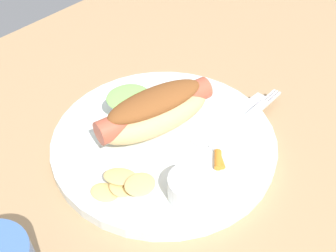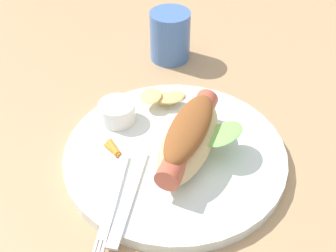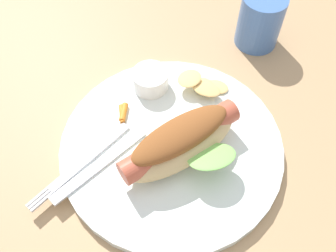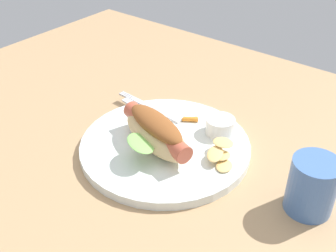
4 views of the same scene
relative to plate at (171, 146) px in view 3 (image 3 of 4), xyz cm
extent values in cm
cube|color=tan|center=(-1.62, 2.63, -1.70)|extent=(120.00, 90.00, 1.80)
cylinder|color=white|center=(0.00, 0.00, 0.00)|extent=(29.70, 29.70, 1.60)
ellipsoid|color=#DBB77A|center=(-0.55, -1.77, 3.24)|extent=(17.26, 10.73, 4.87)
cylinder|color=#C1563D|center=(-0.55, -1.77, 4.09)|extent=(16.77, 7.87, 3.08)
ellipsoid|color=brown|center=(-0.55, -1.77, 5.47)|extent=(14.49, 8.53, 2.63)
ellipsoid|color=#7FC65B|center=(-0.09, -6.14, 4.21)|extent=(7.44, 7.02, 1.77)
cylinder|color=white|center=(5.84, 8.50, 2.24)|extent=(5.22, 5.22, 2.89)
cube|color=silver|center=(-8.15, 6.97, 1.00)|extent=(13.03, 2.09, 0.40)
cube|color=silver|center=(-16.19, 7.97, 1.00)|extent=(3.21, 0.52, 0.40)
cube|color=silver|center=(-16.22, 7.53, 1.00)|extent=(3.21, 0.52, 0.40)
cube|color=silver|center=(-16.25, 7.08, 1.00)|extent=(3.21, 0.52, 0.40)
cube|color=silver|center=(-8.27, 5.17, 0.98)|extent=(14.76, 3.40, 0.36)
ellipsoid|color=#E7BF71|center=(11.65, 0.64, 1.05)|extent=(3.30, 3.92, 0.50)
ellipsoid|color=#E7BF71|center=(10.05, 1.93, 1.62)|extent=(4.26, 4.37, 0.76)
ellipsoid|color=#E7BF71|center=(9.50, 1.17, 2.19)|extent=(3.88, 4.80, 0.90)
ellipsoid|color=#E7BF71|center=(9.23, 3.99, 2.70)|extent=(4.12, 3.78, 0.83)
cylinder|color=orange|center=(-0.70, 8.26, 1.15)|extent=(2.48, 2.60, 0.70)
cylinder|color=orange|center=(-0.39, 8.19, 1.24)|extent=(2.84, 2.24, 0.89)
cylinder|color=#4770B2|center=(25.25, 1.99, 3.53)|extent=(6.95, 6.95, 8.66)
camera|label=1|loc=(28.26, 22.87, 35.86)|focal=40.70mm
camera|label=2|loc=(-41.30, -1.34, 41.79)|focal=46.62mm
camera|label=3|loc=(-20.00, -15.27, 42.91)|focal=39.38mm
camera|label=4|loc=(36.05, -44.98, 43.69)|focal=44.01mm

